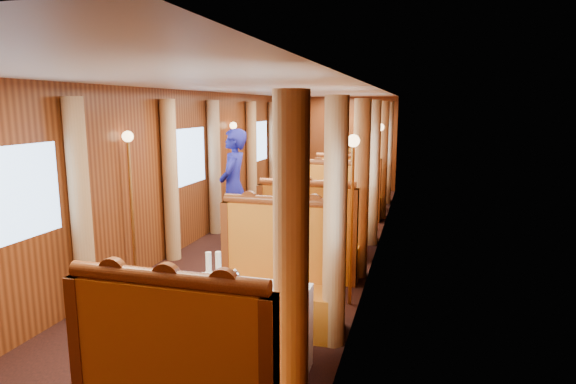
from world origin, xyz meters
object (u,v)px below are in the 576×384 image
at_px(table_mid, 324,231).
at_px(table_far, 355,192).
at_px(teapot_right, 236,292).
at_px(teapot_back, 235,282).
at_px(passenger, 334,198).
at_px(banquette_near_aft, 277,286).
at_px(tea_tray, 231,293).
at_px(rose_vase_far, 354,167).
at_px(steward, 234,187).
at_px(banquette_far_fwd, 348,198).
at_px(banquette_mid_aft, 336,214).
at_px(fruit_plate, 274,301).
at_px(banquette_mid_fwd, 309,247).
at_px(teapot_left, 214,287).
at_px(banquette_far_aft, 360,183).
at_px(rose_vase_mid, 325,196).
at_px(table_near, 242,335).

distance_m(table_mid, table_far, 3.50).
bearing_deg(teapot_right, teapot_back, 117.34).
relative_size(teapot_right, passenger, 0.21).
distance_m(table_mid, teapot_back, 3.49).
relative_size(banquette_near_aft, tea_tray, 3.94).
xyz_separation_m(tea_tray, teapot_right, (0.09, -0.10, 0.06)).
xyz_separation_m(table_far, rose_vase_far, (-0.02, -0.03, 0.55)).
relative_size(teapot_right, steward, 0.08).
bearing_deg(steward, table_far, 149.31).
height_order(banquette_far_fwd, passenger, banquette_far_fwd).
distance_m(banquette_near_aft, teapot_right, 1.24).
relative_size(banquette_near_aft, table_mid, 1.28).
bearing_deg(teapot_right, banquette_far_fwd, 92.69).
height_order(teapot_right, rose_vase_far, rose_vase_far).
xyz_separation_m(banquette_mid_aft, passenger, (-0.00, -0.22, 0.32)).
distance_m(banquette_near_aft, fruit_plate, 1.25).
relative_size(banquette_mid_fwd, teapot_left, 7.65).
bearing_deg(rose_vase_far, banquette_far_aft, 88.74).
distance_m(banquette_far_fwd, passenger, 1.72).
distance_m(table_mid, tea_tray, 3.58).
relative_size(banquette_mid_fwd, banquette_far_aft, 1.00).
distance_m(banquette_mid_aft, steward, 1.82).
bearing_deg(banquette_mid_aft, steward, -152.64).
xyz_separation_m(banquette_mid_fwd, rose_vase_mid, (0.01, 1.01, 0.50)).
relative_size(table_mid, fruit_plate, 4.50).
bearing_deg(banquette_near_aft, table_far, 90.00).
bearing_deg(banquette_near_aft, banquette_mid_fwd, 90.00).
relative_size(table_mid, teapot_left, 5.99).
distance_m(banquette_mid_fwd, rose_vase_far, 4.51).
bearing_deg(banquette_far_fwd, passenger, -90.00).
bearing_deg(fruit_plate, banquette_mid_fwd, 96.99).
distance_m(steward, passenger, 1.67).
relative_size(table_mid, table_far, 1.00).
distance_m(tea_tray, teapot_back, 0.11).
xyz_separation_m(tea_tray, teapot_left, (-0.12, -0.07, 0.06)).
xyz_separation_m(teapot_left, teapot_back, (0.11, 0.17, -0.01)).
height_order(table_mid, teapot_right, teapot_right).
xyz_separation_m(banquette_far_aft, rose_vase_far, (-0.02, -1.05, 0.50)).
relative_size(teapot_left, passenger, 0.23).
xyz_separation_m(banquette_far_fwd, teapot_right, (0.02, -6.14, 0.39)).
bearing_deg(tea_tray, rose_vase_mid, 88.77).
bearing_deg(table_far, banquette_far_aft, 90.00).
relative_size(banquette_mid_aft, banquette_far_fwd, 1.00).
distance_m(rose_vase_mid, rose_vase_far, 3.47).
bearing_deg(tea_tray, table_near, 40.33).
relative_size(banquette_mid_fwd, passenger, 1.76).
relative_size(table_mid, banquette_mid_fwd, 0.78).
distance_m(banquette_mid_aft, teapot_left, 4.66).
bearing_deg(passenger, tea_tray, -90.88).
bearing_deg(tea_tray, table_mid, 88.92).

